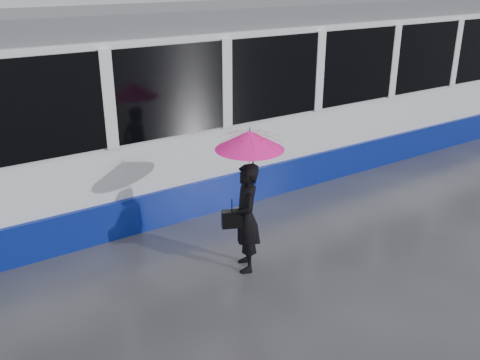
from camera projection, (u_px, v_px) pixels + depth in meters
ground at (240, 245)px, 8.19m from camera, size 90.00×90.00×0.00m
rails at (166, 192)px, 10.11m from camera, size 34.00×1.51×0.02m
tram at (113, 115)px, 9.03m from camera, size 26.00×2.56×3.35m
woman at (246, 218)px, 7.30m from camera, size 0.57×0.67×1.56m
umbrella at (250, 153)px, 6.98m from camera, size 1.21×1.21×1.05m
handbag at (232, 219)px, 7.19m from camera, size 0.30×0.22×0.42m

